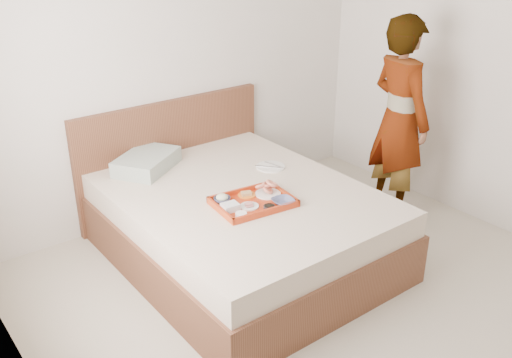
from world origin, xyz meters
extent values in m
cube|color=#BDB49F|center=(0.00, 0.00, 0.00)|extent=(3.50, 4.00, 0.01)
cube|color=silver|center=(0.00, 2.00, 1.30)|extent=(3.50, 0.01, 2.60)
cube|color=silver|center=(-1.75, 0.00, 1.30)|extent=(0.01, 4.00, 2.60)
cube|color=brown|center=(-0.15, 1.00, 0.27)|extent=(1.65, 2.00, 0.53)
cube|color=brown|center=(-0.15, 1.97, 0.47)|extent=(1.65, 0.06, 0.95)
cube|color=#A2AC9F|center=(-0.48, 1.75, 0.59)|extent=(0.60, 0.55, 0.12)
cube|color=#AD3E13|center=(-0.20, 0.80, 0.55)|extent=(0.54, 0.42, 0.05)
cylinder|color=white|center=(-0.04, 0.83, 0.55)|extent=(0.19, 0.19, 0.01)
imported|color=#151C48|center=(-0.05, 0.66, 0.56)|extent=(0.16, 0.16, 0.04)
cylinder|color=black|center=(-0.17, 0.66, 0.56)|extent=(0.08, 0.08, 0.03)
cylinder|color=white|center=(-0.25, 0.76, 0.55)|extent=(0.14, 0.14, 0.01)
cylinder|color=orange|center=(-0.17, 0.91, 0.55)|extent=(0.14, 0.14, 0.01)
imported|color=#151C48|center=(-0.36, 0.93, 0.56)|extent=(0.12, 0.12, 0.03)
cube|color=silver|center=(-0.38, 0.80, 0.57)|extent=(0.11, 0.10, 0.05)
cylinder|color=white|center=(-0.37, 0.69, 0.56)|extent=(0.08, 0.08, 0.03)
cylinder|color=white|center=(0.28, 1.21, 0.54)|extent=(0.29, 0.29, 0.01)
imported|color=beige|center=(1.26, 0.82, 0.82)|extent=(0.49, 0.66, 1.63)
camera|label=1|loc=(-2.22, -1.88, 2.25)|focal=39.95mm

